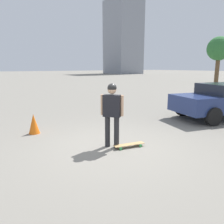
% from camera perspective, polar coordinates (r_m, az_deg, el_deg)
% --- Properties ---
extents(ground_plane, '(220.00, 220.00, 0.00)m').
position_cam_1_polar(ground_plane, '(6.13, 0.00, -9.05)').
color(ground_plane, gray).
extents(person, '(0.50, 0.46, 1.75)m').
position_cam_1_polar(person, '(5.84, 0.00, 0.68)').
color(person, '#262628').
rests_on(person, ground_plane).
extents(skateboard, '(0.37, 0.90, 0.09)m').
position_cam_1_polar(skateboard, '(6.09, 4.50, -8.53)').
color(skateboard, tan).
rests_on(skateboard, ground_plane).
extents(car_parked_near, '(2.75, 4.60, 1.48)m').
position_cam_1_polar(car_parked_near, '(10.50, 27.03, 2.83)').
color(car_parked_near, navy).
rests_on(car_parked_near, ground_plane).
extents(building_block_distant, '(10.26, 8.59, 22.10)m').
position_cam_1_polar(building_block_distant, '(71.82, 2.89, 18.83)').
color(building_block_distant, gray).
rests_on(building_block_distant, ground_plane).
extents(tree_distant, '(3.23, 3.23, 6.23)m').
position_cam_1_polar(tree_distant, '(34.36, 26.18, 14.51)').
color(tree_distant, brown).
rests_on(tree_distant, ground_plane).
extents(traffic_cone, '(0.36, 0.36, 0.66)m').
position_cam_1_polar(traffic_cone, '(7.66, -19.75, -2.93)').
color(traffic_cone, orange).
rests_on(traffic_cone, ground_plane).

